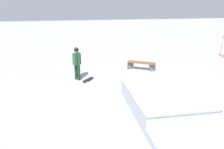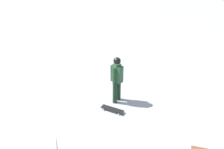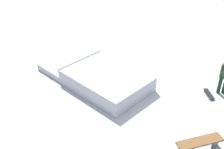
% 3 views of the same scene
% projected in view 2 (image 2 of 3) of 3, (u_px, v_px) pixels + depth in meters
% --- Properties ---
extents(skater, '(0.41, 0.43, 1.73)m').
position_uv_depth(skater, '(117.00, 77.00, 8.11)').
color(skater, black).
rests_on(skater, ground).
extents(skateboard, '(0.76, 0.65, 0.09)m').
position_uv_depth(skateboard, '(112.00, 109.00, 8.07)').
color(skateboard, black).
rests_on(skateboard, ground).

